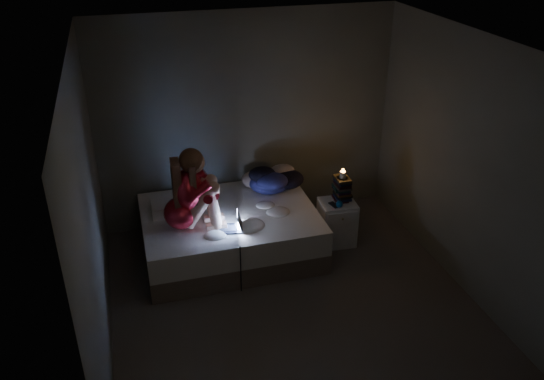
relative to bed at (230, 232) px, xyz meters
name	(u,v)px	position (x,y,z in m)	size (l,w,h in m)	color
floor	(294,305)	(0.42, -1.10, -0.28)	(3.60, 3.80, 0.02)	#4D4845
ceiling	(300,47)	(0.42, -1.10, 2.34)	(3.60, 3.80, 0.02)	silver
wall_back	(247,120)	(0.42, 0.81, 1.03)	(3.60, 0.02, 2.60)	#50544D
wall_front	(392,331)	(0.42, -3.01, 1.03)	(3.60, 0.02, 2.60)	#50544D
wall_left	(90,219)	(-1.39, -1.10, 1.03)	(0.02, 3.80, 2.60)	#50544D
wall_right	(471,168)	(2.23, -1.10, 1.03)	(0.02, 3.80, 2.60)	#50544D
bed	(230,232)	(0.00, 0.00, 0.00)	(1.94, 1.45, 0.53)	silver
pillow	(172,206)	(-0.62, 0.20, 0.33)	(0.45, 0.32, 0.13)	silver
woman	(179,191)	(-0.55, -0.21, 0.73)	(0.57, 0.37, 0.92)	#9B0417
laptop	(227,221)	(-0.09, -0.35, 0.37)	(0.30, 0.21, 0.21)	black
clothes_pile	(270,178)	(0.59, 0.40, 0.43)	(0.54, 0.43, 0.32)	#1F2450
nightstand	(337,222)	(1.26, -0.13, 0.00)	(0.41, 0.36, 0.54)	silver
book_stack	(342,189)	(1.32, -0.09, 0.42)	(0.19, 0.25, 0.28)	black
candle	(343,175)	(1.32, -0.09, 0.60)	(0.07, 0.07, 0.08)	beige
phone	(334,205)	(1.19, -0.19, 0.28)	(0.07, 0.14, 0.01)	black
blue_orb	(340,204)	(1.24, -0.25, 0.32)	(0.08, 0.08, 0.08)	navy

